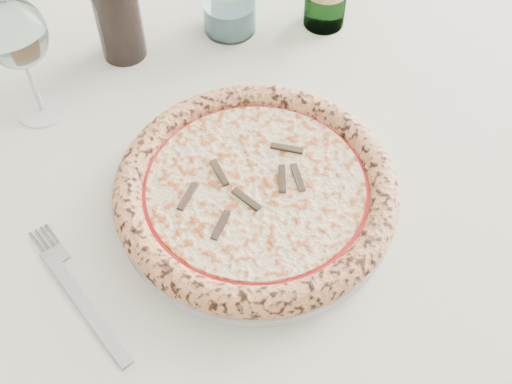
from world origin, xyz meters
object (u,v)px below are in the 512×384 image
Objects in this scene: plate at (256,198)px; pizza at (256,189)px; dining_table at (214,190)px; tumbler at (229,8)px; wine_glass at (16,37)px.

plate is 0.02m from pizza.
tumbler reaches higher than dining_table.
wine_glass reaches higher than tumbler.
pizza is (-0.00, -0.10, 0.11)m from dining_table.
dining_table is at bearing -52.60° from wine_glass.
plate is at bearing -90.00° from dining_table.
plate is at bearing 16.22° from pizza.
wine_glass is at bearing 116.58° from plate.
plate is at bearing -63.42° from wine_glass.
dining_table is 18.68× the size of tumbler.
pizza reaches higher than plate.
dining_table is 0.31m from wine_glass.
dining_table is 9.29× the size of wine_glass.
pizza is 0.33m from tumbler.
tumbler is at bearing 50.17° from dining_table.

